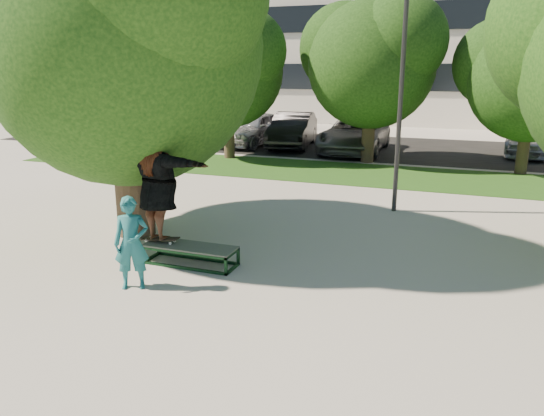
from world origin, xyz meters
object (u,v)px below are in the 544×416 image
at_px(grind_box, 190,255).
at_px(tree_left, 122,29).
at_px(bystander, 131,243).
at_px(car_silver_a, 254,129).
at_px(car_dark, 293,130).
at_px(car_silver_b, 530,139).
at_px(lamppost, 401,88).
at_px(car_grey, 354,135).

bearing_deg(grind_box, tree_left, 147.40).
bearing_deg(bystander, car_silver_a, 77.82).
bearing_deg(tree_left, car_dark, 92.96).
height_order(tree_left, car_silver_b, tree_left).
height_order(lamppost, grind_box, lamppost).
bearing_deg(car_dark, car_silver_b, 0.21).
xyz_separation_m(car_dark, car_grey, (3.00, -0.48, -0.03)).
bearing_deg(car_silver_a, car_grey, 2.69).
bearing_deg(car_silver_a, car_dark, 9.48).
bearing_deg(car_grey, car_silver_b, 14.34).
height_order(bystander, car_silver_b, bystander).
height_order(lamppost, car_dark, lamppost).
distance_m(tree_left, car_dark, 14.15).
height_order(tree_left, grind_box, tree_left).
bearing_deg(lamppost, grind_box, -120.54).
xyz_separation_m(car_silver_a, car_grey, (4.93, -0.42, -0.03)).
bearing_deg(car_silver_b, car_dark, -167.53).
xyz_separation_m(tree_left, car_dark, (-0.71, 13.66, -3.63)).
bearing_deg(bystander, car_silver_b, 39.43).
bearing_deg(car_dark, tree_left, -95.21).
height_order(car_silver_a, car_grey, car_silver_a).
distance_m(bystander, car_dark, 16.54).
xyz_separation_m(grind_box, car_grey, (0.12, 14.56, 0.57)).
relative_size(car_silver_a, car_silver_b, 0.99).
relative_size(lamppost, grind_box, 3.39).
xyz_separation_m(car_silver_a, car_dark, (1.93, 0.06, -0.00)).
bearing_deg(car_silver_a, tree_left, -71.46).
bearing_deg(bystander, tree_left, 96.28).
height_order(car_dark, car_silver_b, car_dark).
xyz_separation_m(car_silver_a, car_silver_b, (12.07, 1.56, -0.11)).
bearing_deg(car_silver_b, bystander, -109.09).
bearing_deg(car_grey, tree_left, -101.02).
relative_size(bystander, car_grey, 0.29).
bearing_deg(grind_box, lamppost, 59.46).
bearing_deg(bystander, car_dark, 71.29).
distance_m(car_silver_a, car_silver_b, 12.17).
bearing_deg(lamppost, car_silver_b, 69.80).
height_order(bystander, car_grey, bystander).
relative_size(lamppost, car_silver_a, 1.31).
distance_m(grind_box, bystander, 1.49).
bearing_deg(lamppost, car_silver_a, 129.30).
bearing_deg(car_silver_a, car_silver_b, 14.92).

